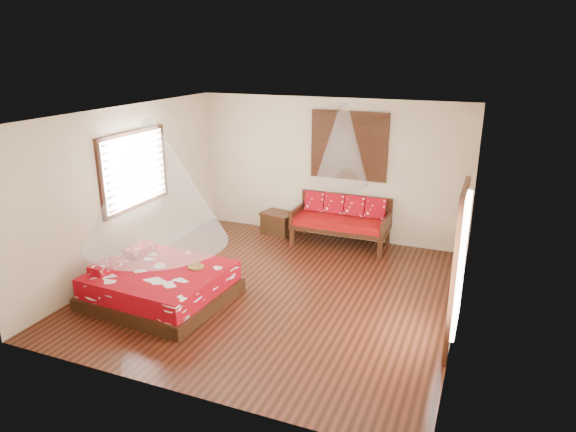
% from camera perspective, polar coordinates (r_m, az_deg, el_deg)
% --- Properties ---
extents(room, '(5.54, 5.54, 2.84)m').
position_cam_1_polar(room, '(7.78, -1.47, 0.99)').
color(room, black).
rests_on(room, ground).
extents(bed, '(2.05, 1.88, 0.63)m').
position_cam_1_polar(bed, '(8.16, -13.99, -7.41)').
color(bed, black).
rests_on(bed, floor).
extents(daybed, '(1.85, 0.82, 0.96)m').
position_cam_1_polar(daybed, '(10.07, 6.00, -0.29)').
color(daybed, black).
rests_on(daybed, floor).
extents(storage_chest, '(0.74, 0.60, 0.46)m').
position_cam_1_polar(storage_chest, '(10.65, -1.07, -0.78)').
color(storage_chest, black).
rests_on(storage_chest, floor).
extents(shutter_panel, '(1.52, 0.06, 1.32)m').
position_cam_1_polar(shutter_panel, '(10.03, 6.80, 7.76)').
color(shutter_panel, black).
rests_on(shutter_panel, wall_back).
extents(window_left, '(0.10, 1.74, 1.34)m').
position_cam_1_polar(window_left, '(9.24, -16.64, 4.94)').
color(window_left, black).
rests_on(window_left, wall_left).
extents(glazed_door, '(0.08, 1.02, 2.16)m').
position_cam_1_polar(glazed_door, '(6.75, 18.16, -5.73)').
color(glazed_door, black).
rests_on(glazed_door, floor).
extents(wine_tray, '(0.25, 0.25, 0.20)m').
position_cam_1_polar(wine_tray, '(7.98, -10.18, -5.36)').
color(wine_tray, brown).
rests_on(wine_tray, bed).
extents(mosquito_net_main, '(2.10, 2.10, 1.80)m').
position_cam_1_polar(mosquito_net_main, '(7.61, -14.82, 3.50)').
color(mosquito_net_main, white).
rests_on(mosquito_net_main, ceiling).
extents(mosquito_net_daybed, '(1.01, 1.01, 1.50)m').
position_cam_1_polar(mosquito_net_daybed, '(9.57, 6.06, 7.88)').
color(mosquito_net_daybed, white).
rests_on(mosquito_net_daybed, ceiling).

